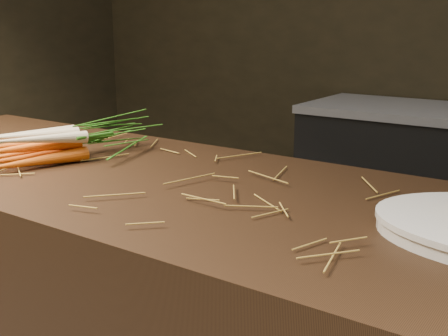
# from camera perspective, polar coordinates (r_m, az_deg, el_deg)

# --- Properties ---
(straw_bedding) EXTENTS (1.40, 0.60, 0.02)m
(straw_bedding) POSITION_cam_1_polar(r_m,az_deg,el_deg) (1.22, -2.41, -1.41)
(straw_bedding) COLOR olive
(straw_bedding) RESTS_ON main_counter
(root_veg_bunch) EXTENTS (0.33, 0.55, 0.10)m
(root_veg_bunch) POSITION_cam_1_polar(r_m,az_deg,el_deg) (1.50, -14.21, 2.78)
(root_veg_bunch) COLOR #C15011
(root_veg_bunch) RESTS_ON main_counter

